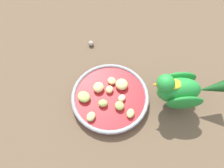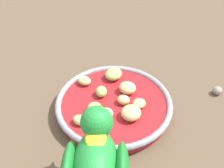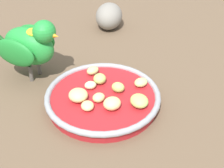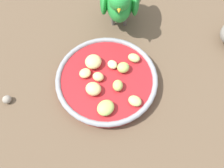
{
  "view_description": "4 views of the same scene",
  "coord_description": "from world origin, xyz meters",
  "px_view_note": "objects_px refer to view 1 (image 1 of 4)",
  "views": [
    {
      "loc": [
        0.22,
        0.2,
        0.6
      ],
      "look_at": [
        -0.03,
        0.02,
        0.06
      ],
      "focal_mm": 34.45,
      "sensor_mm": 36.0,
      "label": 1
    },
    {
      "loc": [
        -0.3,
        0.36,
        0.46
      ],
      "look_at": [
        0.02,
        -0.0,
        0.04
      ],
      "focal_mm": 50.02,
      "sensor_mm": 36.0,
      "label": 2
    },
    {
      "loc": [
        -0.22,
        -0.46,
        0.43
      ],
      "look_at": [
        0.0,
        0.01,
        0.05
      ],
      "focal_mm": 53.27,
      "sensor_mm": 36.0,
      "label": 3
    },
    {
      "loc": [
        0.21,
        -0.2,
        0.57
      ],
      "look_at": [
        0.01,
        0.02,
        0.04
      ],
      "focal_mm": 44.73,
      "sensor_mm": 36.0,
      "label": 4
    }
  ],
  "objects_px": {
    "apple_piece_3": "(103,103)",
    "apple_piece_0": "(109,89)",
    "parrot": "(180,90)",
    "feeding_bowl": "(110,97)",
    "apple_piece_2": "(84,97)",
    "apple_piece_1": "(122,98)",
    "pebble_1": "(91,43)",
    "apple_piece_5": "(98,87)",
    "apple_piece_7": "(120,105)",
    "apple_piece_8": "(112,81)",
    "apple_piece_4": "(91,116)",
    "apple_piece_6": "(122,84)",
    "apple_piece_9": "(131,112)"
  },
  "relations": [
    {
      "from": "apple_piece_2",
      "to": "apple_piece_7",
      "type": "relative_size",
      "value": 1.39
    },
    {
      "from": "apple_piece_5",
      "to": "apple_piece_7",
      "type": "relative_size",
      "value": 1.25
    },
    {
      "from": "apple_piece_2",
      "to": "feeding_bowl",
      "type": "bearing_deg",
      "value": 131.42
    },
    {
      "from": "apple_piece_0",
      "to": "parrot",
      "type": "distance_m",
      "value": 0.2
    },
    {
      "from": "apple_piece_1",
      "to": "apple_piece_5",
      "type": "bearing_deg",
      "value": -80.18
    },
    {
      "from": "feeding_bowl",
      "to": "apple_piece_5",
      "type": "relative_size",
      "value": 6.7
    },
    {
      "from": "apple_piece_6",
      "to": "apple_piece_7",
      "type": "distance_m",
      "value": 0.07
    },
    {
      "from": "apple_piece_0",
      "to": "pebble_1",
      "type": "distance_m",
      "value": 0.21
    },
    {
      "from": "pebble_1",
      "to": "parrot",
      "type": "bearing_deg",
      "value": 85.1
    },
    {
      "from": "apple_piece_2",
      "to": "apple_piece_5",
      "type": "distance_m",
      "value": 0.05
    },
    {
      "from": "apple_piece_7",
      "to": "apple_piece_3",
      "type": "bearing_deg",
      "value": -59.96
    },
    {
      "from": "apple_piece_1",
      "to": "apple_piece_8",
      "type": "distance_m",
      "value": 0.06
    },
    {
      "from": "feeding_bowl",
      "to": "apple_piece_5",
      "type": "height_order",
      "value": "apple_piece_5"
    },
    {
      "from": "parrot",
      "to": "pebble_1",
      "type": "distance_m",
      "value": 0.36
    },
    {
      "from": "feeding_bowl",
      "to": "apple_piece_4",
      "type": "xyz_separation_m",
      "value": [
        0.09,
        -0.0,
        0.02
      ]
    },
    {
      "from": "feeding_bowl",
      "to": "apple_piece_1",
      "type": "distance_m",
      "value": 0.04
    },
    {
      "from": "apple_piece_5",
      "to": "apple_piece_8",
      "type": "xyz_separation_m",
      "value": [
        -0.04,
        0.02,
        -0.0
      ]
    },
    {
      "from": "apple_piece_7",
      "to": "apple_piece_8",
      "type": "bearing_deg",
      "value": -128.21
    },
    {
      "from": "apple_piece_3",
      "to": "apple_piece_8",
      "type": "distance_m",
      "value": 0.08
    },
    {
      "from": "apple_piece_8",
      "to": "apple_piece_2",
      "type": "bearing_deg",
      "value": -20.23
    },
    {
      "from": "apple_piece_2",
      "to": "apple_piece_3",
      "type": "bearing_deg",
      "value": 106.43
    },
    {
      "from": "apple_piece_4",
      "to": "apple_piece_6",
      "type": "relative_size",
      "value": 0.77
    },
    {
      "from": "apple_piece_4",
      "to": "parrot",
      "type": "xyz_separation_m",
      "value": [
        -0.19,
        0.16,
        0.05
      ]
    },
    {
      "from": "feeding_bowl",
      "to": "apple_piece_7",
      "type": "xyz_separation_m",
      "value": [
        0.01,
        0.04,
        0.02
      ]
    },
    {
      "from": "apple_piece_3",
      "to": "apple_piece_5",
      "type": "relative_size",
      "value": 0.77
    },
    {
      "from": "parrot",
      "to": "apple_piece_3",
      "type": "bearing_deg",
      "value": 1.18
    },
    {
      "from": "parrot",
      "to": "apple_piece_7",
      "type": "bearing_deg",
      "value": 4.38
    },
    {
      "from": "feeding_bowl",
      "to": "apple_piece_2",
      "type": "bearing_deg",
      "value": -48.58
    },
    {
      "from": "apple_piece_4",
      "to": "apple_piece_8",
      "type": "height_order",
      "value": "apple_piece_4"
    },
    {
      "from": "apple_piece_8",
      "to": "pebble_1",
      "type": "xyz_separation_m",
      "value": [
        -0.09,
        -0.16,
        -0.02
      ]
    },
    {
      "from": "apple_piece_0",
      "to": "apple_piece_2",
      "type": "bearing_deg",
      "value": -34.86
    },
    {
      "from": "apple_piece_0",
      "to": "pebble_1",
      "type": "bearing_deg",
      "value": -124.98
    },
    {
      "from": "apple_piece_3",
      "to": "apple_piece_0",
      "type": "bearing_deg",
      "value": -165.73
    },
    {
      "from": "apple_piece_3",
      "to": "apple_piece_4",
      "type": "xyz_separation_m",
      "value": [
        0.05,
        -0.0,
        -0.0
      ]
    },
    {
      "from": "apple_piece_0",
      "to": "apple_piece_9",
      "type": "height_order",
      "value": "same"
    },
    {
      "from": "apple_piece_1",
      "to": "apple_piece_2",
      "type": "height_order",
      "value": "apple_piece_2"
    },
    {
      "from": "parrot",
      "to": "pebble_1",
      "type": "xyz_separation_m",
      "value": [
        -0.03,
        -0.35,
        -0.08
      ]
    },
    {
      "from": "feeding_bowl",
      "to": "apple_piece_0",
      "type": "distance_m",
      "value": 0.02
    },
    {
      "from": "apple_piece_2",
      "to": "apple_piece_3",
      "type": "height_order",
      "value": "apple_piece_2"
    },
    {
      "from": "apple_piece_0",
      "to": "apple_piece_7",
      "type": "bearing_deg",
      "value": 67.29
    },
    {
      "from": "apple_piece_2",
      "to": "pebble_1",
      "type": "xyz_separation_m",
      "value": [
        -0.19,
        -0.13,
        -0.02
      ]
    },
    {
      "from": "pebble_1",
      "to": "apple_piece_8",
      "type": "bearing_deg",
      "value": 60.46
    },
    {
      "from": "apple_piece_1",
      "to": "pebble_1",
      "type": "distance_m",
      "value": 0.25
    },
    {
      "from": "apple_piece_5",
      "to": "apple_piece_4",
      "type": "bearing_deg",
      "value": 25.11
    },
    {
      "from": "apple_piece_0",
      "to": "apple_piece_5",
      "type": "relative_size",
      "value": 0.73
    },
    {
      "from": "apple_piece_3",
      "to": "apple_piece_8",
      "type": "xyz_separation_m",
      "value": [
        -0.08,
        -0.02,
        -0.0
      ]
    },
    {
      "from": "apple_piece_0",
      "to": "apple_piece_4",
      "type": "xyz_separation_m",
      "value": [
        0.1,
        0.01,
        -0.0
      ]
    },
    {
      "from": "apple_piece_9",
      "to": "parrot",
      "type": "xyz_separation_m",
      "value": [
        -0.11,
        0.08,
        0.05
      ]
    },
    {
      "from": "apple_piece_2",
      "to": "pebble_1",
      "type": "relative_size",
      "value": 1.91
    },
    {
      "from": "apple_piece_8",
      "to": "apple_piece_5",
      "type": "bearing_deg",
      "value": -24.4
    }
  ]
}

